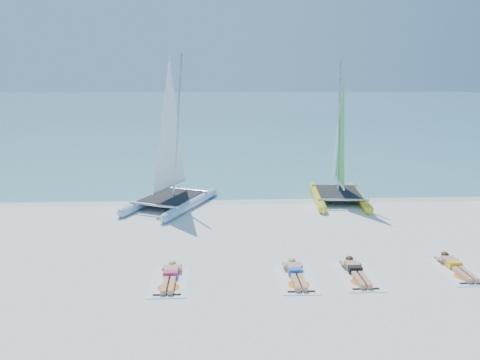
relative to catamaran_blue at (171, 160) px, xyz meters
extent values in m
plane|color=white|center=(3.56, -4.75, -1.91)|extent=(140.00, 140.00, 0.00)
cube|color=#70B2BA|center=(3.56, 58.25, -1.90)|extent=(140.00, 115.00, 0.01)
cube|color=silver|center=(3.56, 0.75, -1.91)|extent=(140.00, 1.40, 0.01)
cylinder|color=#A2B9D5|center=(-0.89, 0.30, -1.72)|extent=(2.09, 3.98, 0.37)
cone|color=#A2B9D5|center=(0.07, 2.41, -1.72)|extent=(0.54, 0.64, 0.35)
cylinder|color=#A2B9D5|center=(0.81, -0.48, -1.72)|extent=(2.09, 3.98, 0.37)
cone|color=#A2B9D5|center=(1.78, 1.63, -1.72)|extent=(0.54, 0.64, 0.35)
cube|color=black|center=(-0.04, -0.09, -1.51)|extent=(2.61, 2.85, 0.03)
cylinder|color=silver|center=(0.27, 0.60, 1.38)|extent=(0.54, 1.04, 5.79)
cylinder|color=yellow|center=(6.23, 0.51, -1.73)|extent=(0.76, 4.02, 0.35)
cone|color=yellow|center=(6.45, 2.70, -1.73)|extent=(0.39, 0.54, 0.34)
cylinder|color=yellow|center=(8.01, 0.33, -1.73)|extent=(0.76, 4.02, 0.35)
cone|color=yellow|center=(8.23, 2.52, -1.73)|extent=(0.39, 0.54, 0.34)
cube|color=black|center=(7.12, 0.42, -1.53)|extent=(1.94, 2.37, 0.03)
cylinder|color=silver|center=(7.19, 1.13, 1.22)|extent=(0.19, 1.06, 5.52)
cube|color=white|center=(0.63, -7.38, -1.90)|extent=(1.00, 1.85, 0.02)
cube|color=tan|center=(0.63, -6.95, -1.79)|extent=(0.36, 0.55, 0.17)
cube|color=#C72E70|center=(0.63, -7.15, -1.78)|extent=(0.37, 0.22, 0.17)
cube|color=tan|center=(0.63, -7.75, -1.82)|extent=(0.31, 0.85, 0.13)
sphere|color=tan|center=(0.63, -6.58, -1.75)|extent=(0.21, 0.21, 0.21)
ellipsoid|color=tan|center=(0.63, -6.57, -1.71)|extent=(0.22, 0.24, 0.15)
cube|color=white|center=(4.00, -7.36, -1.90)|extent=(1.00, 1.85, 0.02)
cube|color=tan|center=(4.00, -6.93, -1.79)|extent=(0.36, 0.55, 0.17)
cube|color=blue|center=(4.00, -7.13, -1.78)|extent=(0.37, 0.22, 0.17)
cube|color=tan|center=(4.00, -7.73, -1.82)|extent=(0.31, 0.85, 0.13)
sphere|color=tan|center=(4.00, -6.56, -1.75)|extent=(0.21, 0.21, 0.21)
ellipsoid|color=tan|center=(4.00, -6.55, -1.71)|extent=(0.22, 0.24, 0.15)
cube|color=white|center=(5.67, -7.30, -1.90)|extent=(1.00, 1.85, 0.02)
cube|color=tan|center=(5.67, -6.87, -1.79)|extent=(0.36, 0.55, 0.17)
cube|color=black|center=(5.67, -7.07, -1.78)|extent=(0.37, 0.22, 0.17)
cube|color=tan|center=(5.67, -7.67, -1.82)|extent=(0.31, 0.85, 0.13)
sphere|color=tan|center=(5.67, -6.50, -1.75)|extent=(0.21, 0.21, 0.21)
ellipsoid|color=#392514|center=(5.67, -6.49, -1.71)|extent=(0.22, 0.24, 0.15)
cube|color=white|center=(8.56, -7.11, -1.90)|extent=(1.00, 1.85, 0.02)
cube|color=tan|center=(8.56, -6.68, -1.79)|extent=(0.36, 0.55, 0.17)
cube|color=yellow|center=(8.56, -6.88, -1.78)|extent=(0.37, 0.22, 0.17)
cube|color=tan|center=(8.56, -7.48, -1.82)|extent=(0.31, 0.85, 0.13)
sphere|color=tan|center=(8.56, -6.31, -1.75)|extent=(0.21, 0.21, 0.21)
ellipsoid|color=#392514|center=(8.56, -6.30, -1.71)|extent=(0.22, 0.24, 0.15)
camera|label=1|loc=(1.92, -18.86, 3.49)|focal=35.00mm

